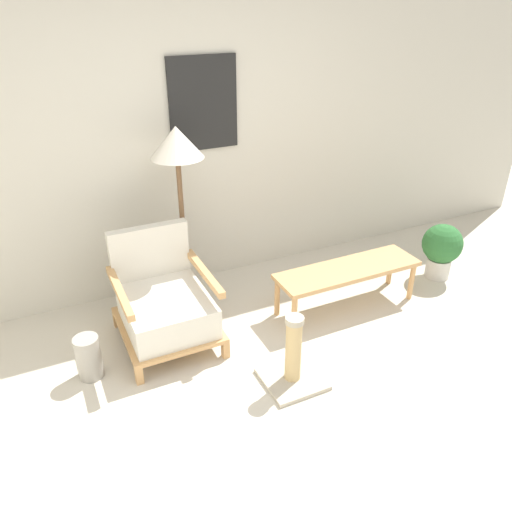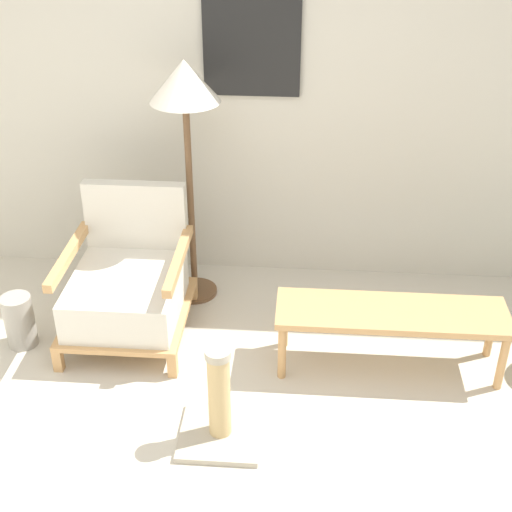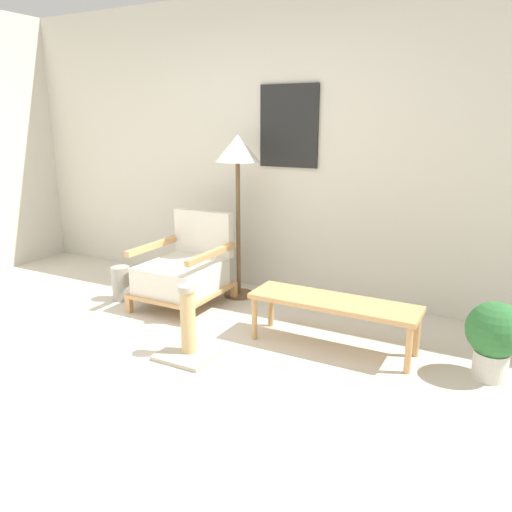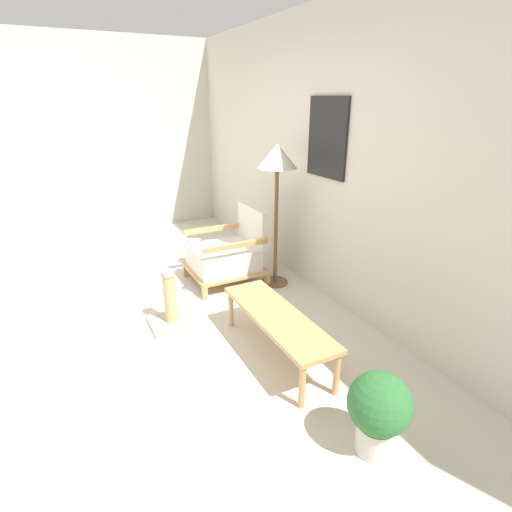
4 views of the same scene
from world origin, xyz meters
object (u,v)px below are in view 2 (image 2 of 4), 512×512
at_px(vase, 19,321).
at_px(scratching_post, 220,410).
at_px(armchair, 128,284).
at_px(floor_lamp, 185,99).
at_px(coffee_table, 392,317).

relative_size(vase, scratching_post, 0.60).
xyz_separation_m(armchair, scratching_post, (0.62, -0.82, -0.15)).
relative_size(floor_lamp, coffee_table, 1.22).
xyz_separation_m(floor_lamp, vase, (-0.90, -0.60, -1.11)).
relative_size(floor_lamp, scratching_post, 2.85).
distance_m(armchair, coffee_table, 1.48).
distance_m(armchair, floor_lamp, 1.09).
bearing_deg(floor_lamp, coffee_table, -29.00).
relative_size(floor_lamp, vase, 4.72).
bearing_deg(vase, floor_lamp, 33.87).
height_order(floor_lamp, coffee_table, floor_lamp).
relative_size(armchair, scratching_post, 1.55).
bearing_deg(scratching_post, vase, 152.18).
xyz_separation_m(armchair, floor_lamp, (0.31, 0.42, 0.95)).
height_order(coffee_table, vase, coffee_table).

